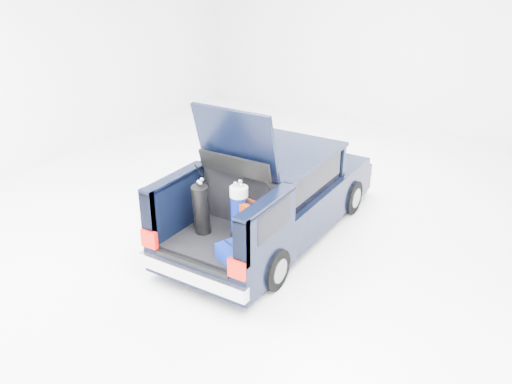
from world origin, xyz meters
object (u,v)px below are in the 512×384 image
Objects in this scene: blue_golf_bag at (239,211)px; red_suitcase at (247,221)px; car at (275,196)px; blue_duffel at (233,254)px; black_golf_bag at (201,209)px.

red_suitcase is at bearing -7.72° from blue_golf_bag.
car is 8.71× the size of blue_duffel.
car is 1.63m from black_golf_bag.
car is 5.34× the size of black_golf_bag.
blue_golf_bag is (-0.13, 0.01, 0.11)m from red_suitcase.
red_suitcase is (0.30, -1.34, 0.21)m from car.
blue_golf_bag is at bearing 139.45° from blue_duffel.
car reaches higher than blue_golf_bag.
blue_golf_bag reaches higher than red_suitcase.
car reaches higher than blue_duffel.
car is 1.38m from blue_golf_bag.
blue_golf_bag is 1.65× the size of blue_duffel.
car is at bearing 126.78° from blue_duffel.
red_suitcase is at bearing -77.50° from car.
blue_golf_bag is (0.16, -1.33, 0.33)m from car.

